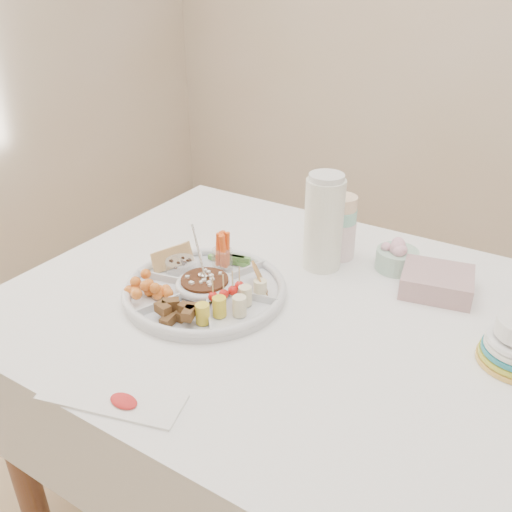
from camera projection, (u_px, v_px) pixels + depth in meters
The scene contains 14 objects.
dining_table at pixel (324, 441), 1.39m from camera, with size 1.52×1.02×0.76m, color white.
party_tray at pixel (205, 287), 1.28m from camera, with size 0.38×0.38×0.04m, color silver.
bean_dip at pixel (205, 284), 1.28m from camera, with size 0.11×0.11×0.04m, color #52331B.
tortillas at pixel (259, 275), 1.29m from camera, with size 0.09×0.09×0.05m, color #AC863F, non-canonical shape.
carrot_cucumber at pixel (227, 248), 1.37m from camera, with size 0.10×0.10×0.09m, color #FF5B1A, non-canonical shape.
pita_raisins at pixel (176, 259), 1.36m from camera, with size 0.11×0.11×0.06m, color tan, non-canonical shape.
cherries at pixel (149, 287), 1.26m from camera, with size 0.11×0.11×0.05m, color orange, non-canonical shape.
granola_chunks at pixel (178, 311), 1.17m from camera, with size 0.10×0.10×0.04m, color brown, non-canonical shape.
banana_tomato at pixel (238, 297), 1.17m from camera, with size 0.10×0.10×0.08m, color #D7C85A, non-canonical shape.
cup_stack at pixel (341, 217), 1.41m from camera, with size 0.08×0.08×0.23m, color white.
thermos at pixel (324, 221), 1.36m from camera, with size 0.10×0.10×0.26m, color white.
flower_bowl at pixel (397, 255), 1.39m from camera, with size 0.11×0.11×0.08m, color #AEC1B9.
napkin_stack at pixel (437, 282), 1.29m from camera, with size 0.16×0.14×0.05m, color #B99093.
placemat at pixel (112, 397), 0.98m from camera, with size 0.27×0.09×0.01m, color silver.
Camera 1 is at (0.38, -0.94, 1.45)m, focal length 38.00 mm.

